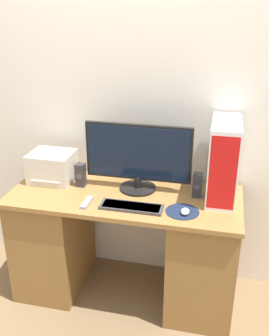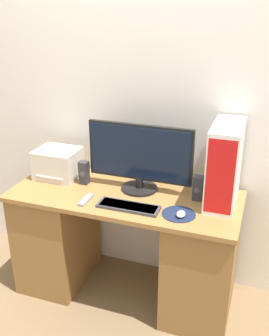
{
  "view_description": "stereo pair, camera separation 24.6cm",
  "coord_description": "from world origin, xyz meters",
  "px_view_note": "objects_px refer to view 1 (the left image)",
  "views": [
    {
      "loc": [
        0.58,
        -1.89,
        1.95
      ],
      "look_at": [
        0.07,
        0.31,
        0.98
      ],
      "focal_mm": 42.0,
      "sensor_mm": 36.0,
      "label": 1
    },
    {
      "loc": [
        0.81,
        -1.82,
        1.95
      ],
      "look_at": [
        0.07,
        0.31,
        0.98
      ],
      "focal_mm": 42.0,
      "sensor_mm": 36.0,
      "label": 2
    }
  ],
  "objects_px": {
    "mouse": "(185,211)",
    "speaker_left": "(81,175)",
    "speaker_right": "(197,185)",
    "computer_tower": "(224,161)",
    "remote_control": "(87,202)",
    "monitor": "(138,156)",
    "keyboard": "(131,207)",
    "printer": "(52,167)"
  },
  "relations": [
    {
      "from": "mouse",
      "to": "speaker_left",
      "type": "xyz_separation_m",
      "value": [
        -0.73,
        0.23,
        0.06
      ]
    },
    {
      "from": "mouse",
      "to": "speaker_right",
      "type": "relative_size",
      "value": 0.45
    },
    {
      "from": "speaker_right",
      "to": "speaker_left",
      "type": "bearing_deg",
      "value": -178.6
    },
    {
      "from": "computer_tower",
      "to": "speaker_left",
      "type": "bearing_deg",
      "value": -177.22
    },
    {
      "from": "speaker_left",
      "to": "remote_control",
      "type": "xyz_separation_m",
      "value": [
        0.12,
        -0.23,
        -0.07
      ]
    },
    {
      "from": "monitor",
      "to": "remote_control",
      "type": "relative_size",
      "value": 4.51
    },
    {
      "from": "speaker_left",
      "to": "keyboard",
      "type": "bearing_deg",
      "value": -29.38
    },
    {
      "from": "mouse",
      "to": "speaker_left",
      "type": "distance_m",
      "value": 0.77
    },
    {
      "from": "mouse",
      "to": "speaker_right",
      "type": "bearing_deg",
      "value": 79.12
    },
    {
      "from": "printer",
      "to": "speaker_left",
      "type": "xyz_separation_m",
      "value": [
        0.22,
        -0.04,
        -0.02
      ]
    },
    {
      "from": "remote_control",
      "to": "monitor",
      "type": "bearing_deg",
      "value": 46.02
    },
    {
      "from": "mouse",
      "to": "speaker_left",
      "type": "relative_size",
      "value": 0.45
    },
    {
      "from": "printer",
      "to": "mouse",
      "type": "bearing_deg",
      "value": -15.75
    },
    {
      "from": "computer_tower",
      "to": "mouse",
      "type": "bearing_deg",
      "value": -125.41
    },
    {
      "from": "speaker_left",
      "to": "speaker_right",
      "type": "distance_m",
      "value": 0.78
    },
    {
      "from": "keyboard",
      "to": "mouse",
      "type": "bearing_deg",
      "value": -0.25
    },
    {
      "from": "computer_tower",
      "to": "remote_control",
      "type": "height_order",
      "value": "computer_tower"
    },
    {
      "from": "computer_tower",
      "to": "speaker_left",
      "type": "height_order",
      "value": "computer_tower"
    },
    {
      "from": "printer",
      "to": "speaker_left",
      "type": "distance_m",
      "value": 0.23
    },
    {
      "from": "mouse",
      "to": "speaker_left",
      "type": "height_order",
      "value": "speaker_left"
    },
    {
      "from": "computer_tower",
      "to": "printer",
      "type": "bearing_deg",
      "value": -179.71
    },
    {
      "from": "keyboard",
      "to": "speaker_left",
      "type": "bearing_deg",
      "value": 150.62
    },
    {
      "from": "speaker_left",
      "to": "printer",
      "type": "bearing_deg",
      "value": 169.99
    },
    {
      "from": "remote_control",
      "to": "speaker_left",
      "type": "bearing_deg",
      "value": 117.55
    },
    {
      "from": "monitor",
      "to": "speaker_right",
      "type": "bearing_deg",
      "value": -3.2
    },
    {
      "from": "mouse",
      "to": "computer_tower",
      "type": "relative_size",
      "value": 0.15
    },
    {
      "from": "mouse",
      "to": "remote_control",
      "type": "xyz_separation_m",
      "value": [
        -0.61,
        -0.0,
        -0.01
      ]
    },
    {
      "from": "monitor",
      "to": "keyboard",
      "type": "distance_m",
      "value": 0.35
    },
    {
      "from": "printer",
      "to": "remote_control",
      "type": "distance_m",
      "value": 0.45
    },
    {
      "from": "printer",
      "to": "speaker_right",
      "type": "xyz_separation_m",
      "value": [
        1.0,
        -0.02,
        -0.02
      ]
    },
    {
      "from": "computer_tower",
      "to": "printer",
      "type": "distance_m",
      "value": 1.16
    },
    {
      "from": "monitor",
      "to": "mouse",
      "type": "height_order",
      "value": "monitor"
    },
    {
      "from": "computer_tower",
      "to": "printer",
      "type": "xyz_separation_m",
      "value": [
        -1.15,
        -0.01,
        -0.15
      ]
    },
    {
      "from": "keyboard",
      "to": "speaker_left",
      "type": "relative_size",
      "value": 2.38
    },
    {
      "from": "computer_tower",
      "to": "printer",
      "type": "relative_size",
      "value": 1.72
    },
    {
      "from": "speaker_left",
      "to": "remote_control",
      "type": "relative_size",
      "value": 1.04
    },
    {
      "from": "printer",
      "to": "remote_control",
      "type": "relative_size",
      "value": 1.89
    },
    {
      "from": "computer_tower",
      "to": "monitor",
      "type": "bearing_deg",
      "value": -179.57
    },
    {
      "from": "monitor",
      "to": "speaker_left",
      "type": "bearing_deg",
      "value": -173.95
    },
    {
      "from": "speaker_left",
      "to": "speaker_right",
      "type": "bearing_deg",
      "value": 1.4
    },
    {
      "from": "monitor",
      "to": "speaker_left",
      "type": "height_order",
      "value": "monitor"
    },
    {
      "from": "keyboard",
      "to": "printer",
      "type": "xyz_separation_m",
      "value": [
        -0.63,
        0.27,
        0.09
      ]
    }
  ]
}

